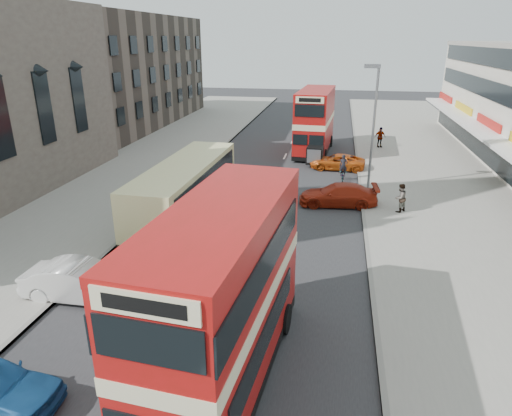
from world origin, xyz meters
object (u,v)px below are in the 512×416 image
Objects in this scene: car_right_a at (338,195)px; bus_main at (223,298)px; coach at (185,188)px; pedestrian_near at (400,198)px; car_right_b at (337,162)px; pedestrian_far at (380,137)px; bus_second at (315,121)px; cyclist at (343,172)px; car_left_front at (82,282)px; street_lamp at (373,119)px.

bus_main is at bearing -15.87° from car_right_a.
coach is 6.55× the size of pedestrian_near.
pedestrian_far is at bearing 156.63° from car_right_b.
bus_second is at bearing -112.70° from pedestrian_near.
bus_second is (0.90, 29.20, -0.01)m from bus_main.
car_right_a is (2.27, -13.43, -2.11)m from bus_second.
bus_main is 24.26m from car_right_b.
bus_main reaches higher than pedestrian_near.
cyclist is (3.47, 21.03, -2.16)m from bus_main.
pedestrian_far is at bearing -25.58° from car_left_front.
bus_main is 7.63m from car_left_front.
street_lamp reaches higher than bus_second.
street_lamp reaches higher than coach.
pedestrian_near is at bearing 24.60° from car_right_b.
pedestrian_near is at bearing 72.55° from car_right_a.
bus_second is 13.78m from car_right_a.
bus_second reaches higher than car_left_front.
pedestrian_near is (12.03, 2.64, -0.73)m from coach.
street_lamp is at bearing -99.67° from bus_main.
car_right_a is 5.26m from cyclist.
car_left_front is 2.48× the size of pedestrian_far.
bus_second is 5.73× the size of pedestrian_near.
coach reaches higher than pedestrian_far.
coach reaches higher than car_left_front.
car_left_front is 0.97× the size of car_right_a.
street_lamp is 13.08m from pedestrian_far.
car_right_b is (8.36, 11.65, -1.14)m from coach.
street_lamp reaches higher than car_left_front.
car_right_a is at bearing -118.47° from street_lamp.
car_right_b is (9.60, 20.66, -0.17)m from car_left_front.
car_right_b is at bearing 115.66° from bus_second.
bus_second is 15.48m from pedestrian_near.
coach is 2.63× the size of car_right_b.
pedestrian_near is (6.70, 14.96, -1.80)m from bus_main.
pedestrian_far reaches higher than car_left_front.
coach reaches higher than pedestrian_near.
pedestrian_far is (3.61, 15.96, 0.39)m from car_right_a.
pedestrian_near is at bearing 115.69° from bus_second.
bus_second is at bearing 106.52° from cyclist.
car_right_a is at bearing -38.42° from car_left_front.
bus_main is 32.50m from pedestrian_far.
car_right_a is 3.63m from pedestrian_near.
car_right_b is 8.63m from pedestrian_far.
coach is at bearing -61.53° from bus_main.
bus_second is (-4.18, 9.89, -1.99)m from street_lamp.
street_lamp is 4.30× the size of cyclist.
car_right_b is at bearing 97.59° from cyclist.
pedestrian_near is 0.90× the size of cyclist.
bus_second reaches higher than pedestrian_far.
car_right_a is at bearing -96.28° from bus_main.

